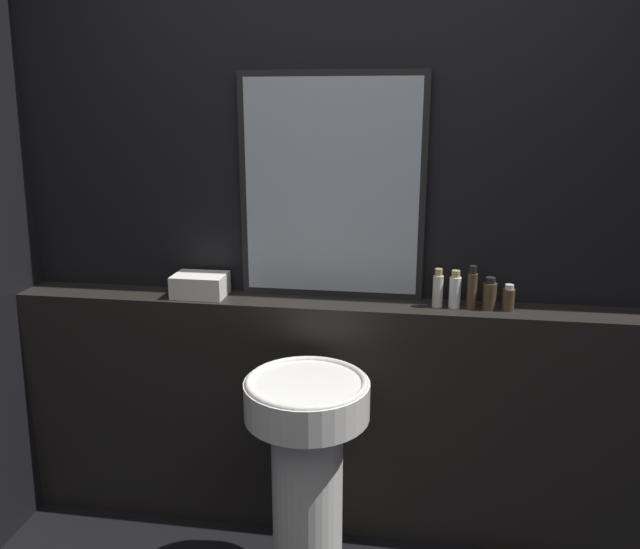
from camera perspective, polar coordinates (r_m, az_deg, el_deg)
wall_back at (r=2.55m, az=2.77°, el=3.73°), size 8.00×0.06×2.50m
vanity_counter at (r=2.68m, az=2.25°, el=-12.79°), size 2.73×0.21×1.00m
pedestal_sink at (r=2.34m, az=-1.18°, el=-16.84°), size 0.44×0.44×0.84m
mirror at (r=2.48m, az=1.06°, el=7.93°), size 0.74×0.03×0.89m
towel_stack at (r=2.61m, az=-10.89°, el=-0.96°), size 0.21×0.16×0.09m
shampoo_bottle at (r=2.45m, az=10.72°, el=-1.35°), size 0.04×0.04×0.15m
conditioner_bottle at (r=2.46m, az=12.23°, el=-1.45°), size 0.04×0.04×0.15m
lotion_bottle at (r=2.46m, az=13.73°, el=-1.29°), size 0.04×0.04×0.17m
body_wash_bottle at (r=2.47m, az=15.24°, el=-1.79°), size 0.05×0.05×0.13m
hand_soap_bottle at (r=2.48m, az=16.85°, el=-2.10°), size 0.05×0.05×0.10m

